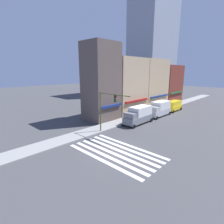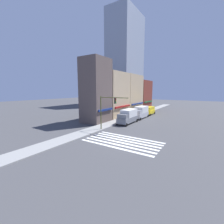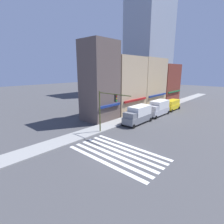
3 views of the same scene
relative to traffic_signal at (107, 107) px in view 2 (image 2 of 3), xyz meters
name	(u,v)px [view 2 (image 2 of 3)]	position (x,y,z in m)	size (l,w,h in m)	color
ground_plane	(122,142)	(-3.53, -5.06, -4.29)	(200.00, 200.00, 0.00)	#424244
sidewalk_left	(83,133)	(-3.53, 2.44, -4.22)	(120.00, 3.00, 0.15)	gray
crosswalk_stripes	(122,141)	(-3.53, -5.06, -4.29)	(5.38, 10.80, 0.01)	silver
storefront_row	(125,94)	(18.80, 6.44, 1.77)	(35.27, 5.30, 14.19)	brown
tower_distant	(125,60)	(50.31, 23.04, 18.60)	(20.85, 12.19, 45.79)	#939EAD
traffic_signal	(107,107)	(0.00, 0.00, 0.00)	(0.32, 5.62, 6.19)	#474C1E
box_truck_grey	(128,116)	(7.52, -0.36, -2.71)	(6.23, 2.42, 3.04)	slate
box_truck_silver	(141,112)	(14.91, -0.36, -2.71)	(6.21, 2.42, 3.04)	#B7B7BC
van_yellow	(149,110)	(21.61, -0.36, -3.01)	(5.02, 2.22, 2.34)	yellow
pedestrian_orange_vest	(122,115)	(11.02, 3.09, -3.22)	(0.32, 0.32, 1.77)	#23232D
pedestrian_green_top	(130,113)	(14.82, 2.70, -3.22)	(0.32, 0.32, 1.77)	#23232D
pedestrian_grey_coat	(134,112)	(17.34, 2.69, -3.22)	(0.32, 0.32, 1.77)	#23232D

